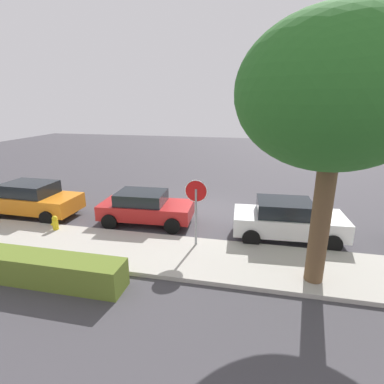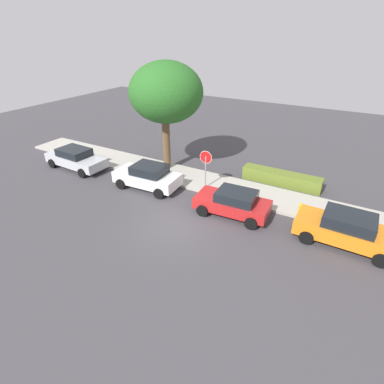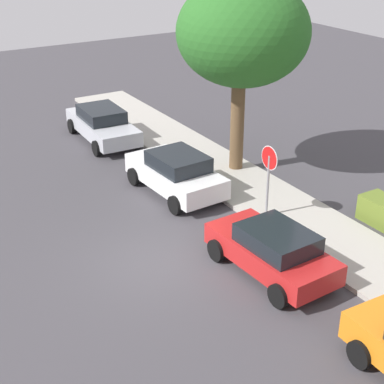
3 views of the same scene
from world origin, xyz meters
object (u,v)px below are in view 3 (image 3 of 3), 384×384
parked_car_red (272,250)px  parked_car_white (176,173)px  parked_car_silver (102,124)px  street_tree_mid_block (243,33)px  stop_sign (269,170)px

parked_car_red → parked_car_white: 5.74m
parked_car_silver → street_tree_mid_block: street_tree_mid_block is taller
stop_sign → parked_car_red: 3.26m
stop_sign → street_tree_mid_block: (-3.57, 1.42, 3.45)m
parked_car_red → street_tree_mid_block: 8.21m
stop_sign → street_tree_mid_block: 5.17m
parked_car_white → street_tree_mid_block: 5.29m
stop_sign → parked_car_white: size_ratio=0.61×
stop_sign → parked_car_red: bearing=-34.9°
parked_car_red → street_tree_mid_block: size_ratio=0.55×
parked_car_white → parked_car_silver: (-6.16, -0.11, -0.03)m
parked_car_white → parked_car_red: bearing=-2.8°
parked_car_red → street_tree_mid_block: street_tree_mid_block is taller
stop_sign → parked_car_white: 3.64m
parked_car_red → parked_car_silver: parked_car_silver is taller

